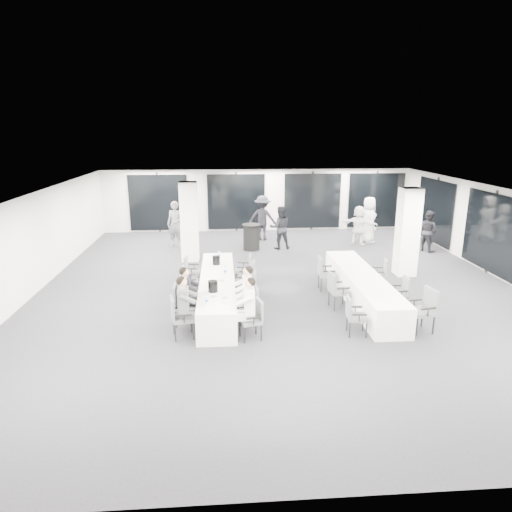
{
  "coord_description": "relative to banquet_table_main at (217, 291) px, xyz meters",
  "views": [
    {
      "loc": [
        -1.61,
        -12.69,
        4.54
      ],
      "look_at": [
        -0.69,
        -0.2,
        1.05
      ],
      "focal_mm": 32.0,
      "sensor_mm": 36.0,
      "label": 1
    }
  ],
  "objects": [
    {
      "name": "cocktail_table",
      "position": [
        1.27,
        5.68,
        0.14
      ],
      "size": [
        0.72,
        0.72,
        1.01
      ],
      "color": "black",
      "rests_on": "floor"
    },
    {
      "name": "chair_side_left_far",
      "position": [
        3.09,
        0.93,
        0.19
      ],
      "size": [
        0.51,
        0.57,
        0.98
      ],
      "rotation": [
        0.0,
        0.0,
        -1.6
      ],
      "color": "#505357",
      "rests_on": "floor"
    },
    {
      "name": "chair_side_right_mid",
      "position": [
        4.76,
        -0.67,
        0.12
      ],
      "size": [
        0.45,
        0.5,
        0.87
      ],
      "rotation": [
        0.0,
        0.0,
        1.56
      ],
      "color": "#505357",
      "rests_on": "floor"
    },
    {
      "name": "banquet_table_main",
      "position": [
        0.0,
        0.0,
        0.0
      ],
      "size": [
        0.9,
        5.0,
        0.75
      ],
      "primitive_type": "cube",
      "color": "silver",
      "rests_on": "floor"
    },
    {
      "name": "chair_side_left_near",
      "position": [
        3.1,
        -2.09,
        0.13
      ],
      "size": [
        0.49,
        0.53,
        0.89
      ],
      "rotation": [
        0.0,
        0.0,
        -1.66
      ],
      "color": "#505357",
      "rests_on": "floor"
    },
    {
      "name": "plate_a",
      "position": [
        -0.07,
        -1.45,
        0.39
      ],
      "size": [
        0.19,
        0.19,
        0.03
      ],
      "color": "white",
      "rests_on": "banquet_table_main"
    },
    {
      "name": "chair_main_left_mid",
      "position": [
        -0.83,
        -0.31,
        0.13
      ],
      "size": [
        0.52,
        0.55,
        0.89
      ],
      "rotation": [
        0.0,
        0.0,
        -1.75
      ],
      "color": "#505357",
      "rests_on": "floor"
    },
    {
      "name": "chair_main_right_far",
      "position": [
        0.83,
        1.58,
        0.16
      ],
      "size": [
        0.52,
        0.57,
        0.94
      ],
      "rotation": [
        0.0,
        0.0,
        1.46
      ],
      "color": "#505357",
      "rests_on": "floor"
    },
    {
      "name": "room",
      "position": [
        2.68,
        2.3,
        1.01
      ],
      "size": [
        14.04,
        16.04,
        2.84
      ],
      "color": "#222227",
      "rests_on": "ground"
    },
    {
      "name": "seated_guest_a",
      "position": [
        -0.67,
        -1.95,
        0.44
      ],
      "size": [
        0.5,
        0.38,
        1.44
      ],
      "rotation": [
        0.0,
        0.0,
        -1.57
      ],
      "color": "#505357",
      "rests_on": "floor"
    },
    {
      "name": "wine_glass",
      "position": [
        0.19,
        -2.24,
        0.53
      ],
      "size": [
        0.08,
        0.08,
        0.21
      ],
      "color": "silver",
      "rests_on": "banquet_table_main"
    },
    {
      "name": "standing_guest_d",
      "position": [
        6.51,
        7.61,
        0.54
      ],
      "size": [
        1.2,
        0.88,
        1.82
      ],
      "primitive_type": "imported",
      "rotation": [
        0.0,
        0.0,
        3.43
      ],
      "color": "black",
      "rests_on": "floor"
    },
    {
      "name": "chair_side_right_far",
      "position": [
        4.75,
        0.91,
        0.13
      ],
      "size": [
        0.54,
        0.57,
        0.89
      ],
      "rotation": [
        0.0,
        0.0,
        1.32
      ],
      "color": "#505357",
      "rests_on": "floor"
    },
    {
      "name": "ice_bucket_far",
      "position": [
        -0.03,
        1.23,
        0.5
      ],
      "size": [
        0.22,
        0.22,
        0.25
      ],
      "primitive_type": "cylinder",
      "color": "black",
      "rests_on": "banquet_table_main"
    },
    {
      "name": "column_right",
      "position": [
        6.0,
        2.19,
        1.02
      ],
      "size": [
        0.6,
        0.6,
        2.8
      ],
      "primitive_type": "cube",
      "color": "white",
      "rests_on": "floor"
    },
    {
      "name": "chair_main_left_second",
      "position": [
        -0.84,
        -1.24,
        0.19
      ],
      "size": [
        0.52,
        0.58,
        1.0
      ],
      "rotation": [
        0.0,
        0.0,
        -1.61
      ],
      "color": "#505357",
      "rests_on": "floor"
    },
    {
      "name": "chair_main_right_fourth",
      "position": [
        0.84,
        0.44,
        0.22
      ],
      "size": [
        0.61,
        0.65,
        1.04
      ],
      "rotation": [
        0.0,
        0.0,
        1.38
      ],
      "color": "#505357",
      "rests_on": "floor"
    },
    {
      "name": "standing_guest_f",
      "position": [
        5.67,
        6.28,
        0.52
      ],
      "size": [
        1.71,
        1.45,
        1.79
      ],
      "primitive_type": "imported",
      "rotation": [
        0.0,
        0.0,
        2.54
      ],
      "color": "white",
      "rests_on": "floor"
    },
    {
      "name": "chair_main_left_far",
      "position": [
        -0.83,
        1.68,
        0.12
      ],
      "size": [
        0.48,
        0.52,
        0.87
      ],
      "rotation": [
        0.0,
        0.0,
        -1.66
      ],
      "color": "#505357",
      "rests_on": "floor"
    },
    {
      "name": "standing_guest_b",
      "position": [
        2.39,
        5.77,
        0.58
      ],
      "size": [
        0.97,
        0.64,
        1.91
      ],
      "primitive_type": "imported",
      "rotation": [
        0.0,
        0.0,
        3.23
      ],
      "color": "black",
      "rests_on": "floor"
    },
    {
      "name": "chair_main_right_mid",
      "position": [
        0.84,
        -0.32,
        0.19
      ],
      "size": [
        0.56,
        0.6,
        0.99
      ],
      "rotation": [
        0.0,
        0.0,
        1.44
      ],
      "color": "#505357",
      "rests_on": "floor"
    },
    {
      "name": "water_bottle_b",
      "position": [
        0.21,
        0.25,
        0.5
      ],
      "size": [
        0.08,
        0.08,
        0.24
      ],
      "primitive_type": "cylinder",
      "color": "silver",
      "rests_on": "banquet_table_main"
    },
    {
      "name": "ice_bucket_near",
      "position": [
        -0.09,
        -1.07,
        0.51
      ],
      "size": [
        0.24,
        0.24,
        0.27
      ],
      "primitive_type": "cylinder",
      "color": "black",
      "rests_on": "banquet_table_main"
    },
    {
      "name": "seated_guest_b",
      "position": [
        -0.67,
        -1.25,
        0.44
      ],
      "size": [
        0.5,
        0.38,
        1.44
      ],
      "rotation": [
        0.0,
        0.0,
        -1.57
      ],
      "color": "black",
      "rests_on": "floor"
    },
    {
      "name": "standing_guest_e",
      "position": [
        6.15,
        6.57,
        0.69
      ],
      "size": [
        0.72,
        1.08,
        2.13
      ],
      "primitive_type": "imported",
      "rotation": [
        0.0,
        0.0,
        1.67
      ],
      "color": "white",
      "rests_on": "floor"
    },
    {
      "name": "chair_main_left_near",
      "position": [
        -0.83,
        -1.97,
        0.17
      ],
      "size": [
        0.56,
        0.6,
        0.96
      ],
      "rotation": [
        0.0,
        0.0,
        -1.39
      ],
      "color": "#505357",
      "rests_on": "floor"
    },
    {
      "name": "seated_guest_c",
      "position": [
        0.67,
        -2.14,
        0.44
      ],
      "size": [
        0.5,
        0.38,
        1.44
      ],
      "rotation": [
        0.0,
        0.0,
        1.57
      ],
      "color": "white",
      "rests_on": "floor"
    },
    {
      "name": "plate_b",
      "position": [
        0.2,
        -1.54,
        0.39
      ],
      "size": [
        0.19,
        0.19,
        0.03
      ],
      "color": "white",
      "rests_on": "banquet_table_main"
    },
    {
      "name": "chair_main_left_fourth",
      "position": [
        -0.83,
        0.66,
        0.12
      ],
      "size": [
        0.45,
        0.5,
        0.86
      ],
      "rotation": [
        0.0,
        0.0,
        -1.54
      ],
      "color": "#505357",
      "rests_on": "floor"
    },
    {
      "name": "column_left",
      "position": [
        -1.0,
        4.39,
        1.02
      ],
      "size": [
        0.6,
        0.6,
        2.8
      ],
      "primitive_type": "cube",
      "color": "white",
      "rests_on": "floor"
    },
    {
      "name": "chair_main_right_near",
      "position": [
        0.83,
        -2.12,
        0.14
      ],
      "size": [
        0.55,
        0.58,
        0.91
      ],
      "rotation": [
        0.0,
        0.0,
        1.81
      ],
      "color": "#505357",
      "rests_on": "floor"
    },
    {
      "name": "chair_main_right_second",
      "position": [
        0.83,
        -1.28,
        0.13
      ],
      "size": [
        0.46,
        0.52,
        0.89
      ],
      "rotation": [
        0.0,
        0.0,
        1.6
      ],
      "color": "#505357",
      "rests_on": "floor"
    },
    {
      "name": "plate_c",
      "position": [
        0.13,
        -0.29,
        0.39
      ],
      "size": [
        0.21,
        0.21,
        0.03
      ],
      "color": "white",
      "rests_on": "banquet_table_main"
    },
    {
      "name": "seated_guest_d",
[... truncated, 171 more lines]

